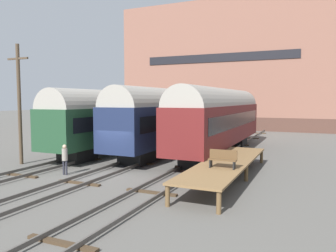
% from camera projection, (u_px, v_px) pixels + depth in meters
% --- Properties ---
extents(ground_plane, '(200.00, 200.00, 0.00)m').
position_uv_depth(ground_plane, '(111.00, 172.00, 19.87)').
color(ground_plane, '#56544F').
extents(track_left, '(2.60, 60.00, 0.26)m').
position_uv_depth(track_left, '(57.00, 164.00, 21.59)').
color(track_left, '#4C4742').
rests_on(track_left, ground).
extents(track_middle, '(2.60, 60.00, 0.26)m').
position_uv_depth(track_middle, '(111.00, 170.00, 19.86)').
color(track_middle, '#4C4742').
rests_on(track_middle, ground).
extents(track_right, '(2.60, 60.00, 0.26)m').
position_uv_depth(track_right, '(176.00, 177.00, 18.13)').
color(track_right, '#4C4742').
rests_on(track_right, ground).
extents(train_car_navy, '(2.98, 16.85, 5.32)m').
position_uv_depth(train_car_navy, '(169.00, 116.00, 27.52)').
color(train_car_navy, black).
rests_on(train_car_navy, ground).
extents(train_car_maroon, '(2.94, 17.64, 5.32)m').
position_uv_depth(train_car_maroon, '(221.00, 117.00, 26.37)').
color(train_car_maroon, black).
rests_on(train_car_maroon, ground).
extents(train_car_green, '(2.98, 16.08, 5.18)m').
position_uv_depth(train_car_green, '(117.00, 117.00, 28.01)').
color(train_car_green, black).
rests_on(train_car_green, ground).
extents(station_platform, '(2.47, 11.45, 1.00)m').
position_uv_depth(station_platform, '(227.00, 163.00, 18.08)').
color(station_platform, brown).
rests_on(station_platform, ground).
extents(bench, '(1.40, 0.40, 0.91)m').
position_uv_depth(bench, '(223.00, 158.00, 16.29)').
color(bench, brown).
rests_on(bench, station_platform).
extents(person_worker, '(0.32, 0.32, 1.79)m').
position_uv_depth(person_worker, '(65.00, 157.00, 19.11)').
color(person_worker, '#282833').
rests_on(person_worker, ground).
extents(utility_pole, '(1.80, 0.24, 8.12)m').
position_uv_depth(utility_pole, '(19.00, 102.00, 22.11)').
color(utility_pole, '#473828').
rests_on(utility_pole, ground).
extents(warehouse_building, '(31.81, 11.56, 19.00)m').
position_uv_depth(warehouse_building, '(228.00, 68.00, 52.70)').
color(warehouse_building, '#4F342A').
rests_on(warehouse_building, ground).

